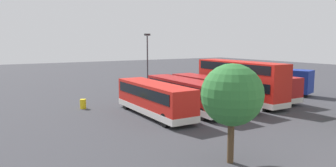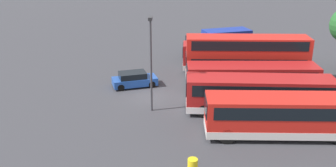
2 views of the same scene
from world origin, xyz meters
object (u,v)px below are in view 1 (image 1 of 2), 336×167
bus_double_decker_second (240,81)px  bus_single_deck_fifth (154,98)px  bus_single_deck_near_end (257,85)px  bus_single_deck_third (212,91)px  lamp_post_tall (147,60)px  car_hatchback_silver (176,86)px  box_truck_blue (282,81)px  waste_bin_yellow (83,104)px  bus_single_deck_fourth (186,93)px

bus_double_decker_second → bus_single_deck_fifth: size_ratio=1.10×
bus_single_deck_near_end → bus_double_decker_second: bus_double_decker_second is taller
bus_single_deck_third → lamp_post_tall: 9.51m
car_hatchback_silver → bus_single_deck_third: bearing=76.9°
box_truck_blue → car_hatchback_silver: 13.76m
bus_double_decker_second → bus_single_deck_near_end: bearing=-169.7°
bus_single_deck_third → waste_bin_yellow: (11.81, -5.69, -1.15)m
bus_single_deck_near_end → bus_single_deck_fourth: size_ratio=0.93×
bus_single_deck_near_end → car_hatchback_silver: 11.17m
bus_single_deck_fourth → waste_bin_yellow: bus_single_deck_fourth is taller
bus_single_deck_fifth → lamp_post_tall: 10.51m
bus_single_deck_fifth → box_truck_blue: 19.87m
bus_single_deck_near_end → lamp_post_tall: bearing=-38.8°
bus_double_decker_second → box_truck_blue: 9.01m
box_truck_blue → waste_bin_yellow: 24.83m
bus_double_decker_second → lamp_post_tall: bearing=-52.5°
bus_single_deck_near_end → bus_double_decker_second: (3.40, 0.62, 0.83)m
bus_single_deck_third → bus_single_deck_fifth: bearing=5.1°
bus_single_deck_fourth → lamp_post_tall: (-0.29, -8.55, 2.86)m
bus_single_deck_fourth → box_truck_blue: size_ratio=1.48×
bus_single_deck_fifth → lamp_post_tall: bearing=-114.5°
bus_single_deck_near_end → waste_bin_yellow: (18.95, -5.26, -1.15)m
box_truck_blue → waste_bin_yellow: box_truck_blue is taller
bus_single_deck_fourth → bus_single_deck_near_end: bearing=-177.7°
bus_single_deck_fourth → car_hatchback_silver: (-5.71, -10.50, -0.92)m
bus_single_deck_near_end → car_hatchback_silver: (4.70, -10.09, -0.92)m
bus_single_deck_fifth → lamp_post_tall: lamp_post_tall is taller
bus_single_deck_near_end → bus_single_deck_third: bearing=3.4°
bus_double_decker_second → bus_single_deck_third: bus_double_decker_second is taller
bus_single_deck_third → box_truck_blue: (-12.60, -1.29, 0.08)m
bus_single_deck_near_end → box_truck_blue: size_ratio=1.37×
bus_single_deck_fourth → waste_bin_yellow: bearing=-33.6°
bus_single_deck_fifth → lamp_post_tall: (-4.19, -9.20, 2.86)m
bus_double_decker_second → car_hatchback_silver: bus_double_decker_second is taller
car_hatchback_silver → waste_bin_yellow: size_ratio=4.72×
bus_single_deck_fourth → lamp_post_tall: lamp_post_tall is taller
bus_single_deck_fourth → waste_bin_yellow: 10.31m
bus_single_deck_fourth → lamp_post_tall: bearing=-91.9°
bus_single_deck_fifth → bus_single_deck_fourth: bearing=-170.6°
bus_single_deck_third → bus_single_deck_fourth: bearing=-0.2°
bus_double_decker_second → bus_single_deck_fifth: (10.92, 0.44, -0.83)m
waste_bin_yellow → bus_single_deck_fourth: bearing=146.4°
bus_single_deck_third → waste_bin_yellow: size_ratio=11.91×
bus_single_deck_fourth → box_truck_blue: 15.92m
bus_single_deck_fifth → car_hatchback_silver: 14.75m
bus_single_deck_third → waste_bin_yellow: 13.16m
lamp_post_tall → waste_bin_yellow: (8.82, 2.88, -4.01)m
waste_bin_yellow → bus_double_decker_second: bearing=159.3°
bus_single_deck_near_end → bus_single_deck_third: size_ratio=0.96×
bus_single_deck_third → box_truck_blue: bearing=-174.2°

